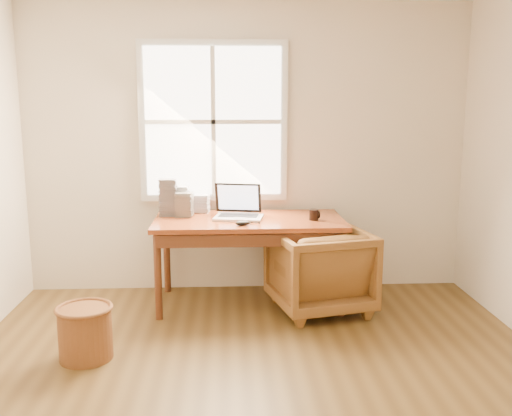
{
  "coord_description": "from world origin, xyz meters",
  "views": [
    {
      "loc": [
        -0.18,
        -2.93,
        1.73
      ],
      "look_at": [
        0.05,
        1.65,
        0.87
      ],
      "focal_mm": 40.0,
      "sensor_mm": 36.0,
      "label": 1
    }
  ],
  "objects_px": {
    "coffee_mug": "(314,215)",
    "desk": "(249,221)",
    "laptop": "(239,203)",
    "wicker_stool": "(85,333)",
    "armchair": "(320,270)",
    "cd_stack_a": "(182,200)"
  },
  "relations": [
    {
      "from": "coffee_mug",
      "to": "desk",
      "type": "bearing_deg",
      "value": -177.12
    },
    {
      "from": "laptop",
      "to": "wicker_stool",
      "type": "bearing_deg",
      "value": -125.32
    },
    {
      "from": "wicker_stool",
      "to": "coffee_mug",
      "type": "xyz_separation_m",
      "value": [
        1.69,
        0.95,
        0.62
      ]
    },
    {
      "from": "desk",
      "to": "armchair",
      "type": "height_order",
      "value": "desk"
    },
    {
      "from": "laptop",
      "to": "coffee_mug",
      "type": "height_order",
      "value": "laptop"
    },
    {
      "from": "armchair",
      "to": "wicker_stool",
      "type": "height_order",
      "value": "armchair"
    },
    {
      "from": "desk",
      "to": "laptop",
      "type": "bearing_deg",
      "value": -176.57
    },
    {
      "from": "armchair",
      "to": "laptop",
      "type": "xyz_separation_m",
      "value": [
        -0.67,
        0.19,
        0.53
      ]
    },
    {
      "from": "desk",
      "to": "cd_stack_a",
      "type": "distance_m",
      "value": 0.64
    },
    {
      "from": "desk",
      "to": "armchair",
      "type": "relative_size",
      "value": 2.07
    },
    {
      "from": "wicker_stool",
      "to": "desk",
      "type": "bearing_deg",
      "value": 41.84
    },
    {
      "from": "laptop",
      "to": "armchair",
      "type": "bearing_deg",
      "value": -5.53
    },
    {
      "from": "coffee_mug",
      "to": "cd_stack_a",
      "type": "height_order",
      "value": "cd_stack_a"
    },
    {
      "from": "desk",
      "to": "cd_stack_a",
      "type": "bearing_deg",
      "value": 159.52
    },
    {
      "from": "desk",
      "to": "laptop",
      "type": "distance_m",
      "value": 0.18
    },
    {
      "from": "cd_stack_a",
      "to": "coffee_mug",
      "type": "bearing_deg",
      "value": -14.93
    },
    {
      "from": "desk",
      "to": "armchair",
      "type": "bearing_deg",
      "value": -19.03
    },
    {
      "from": "laptop",
      "to": "cd_stack_a",
      "type": "relative_size",
      "value": 1.49
    },
    {
      "from": "armchair",
      "to": "coffee_mug",
      "type": "height_order",
      "value": "coffee_mug"
    },
    {
      "from": "armchair",
      "to": "cd_stack_a",
      "type": "bearing_deg",
      "value": -33.19
    },
    {
      "from": "armchair",
      "to": "laptop",
      "type": "relative_size",
      "value": 2.05
    },
    {
      "from": "desk",
      "to": "laptop",
      "type": "xyz_separation_m",
      "value": [
        -0.09,
        -0.01,
        0.15
      ]
    }
  ]
}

